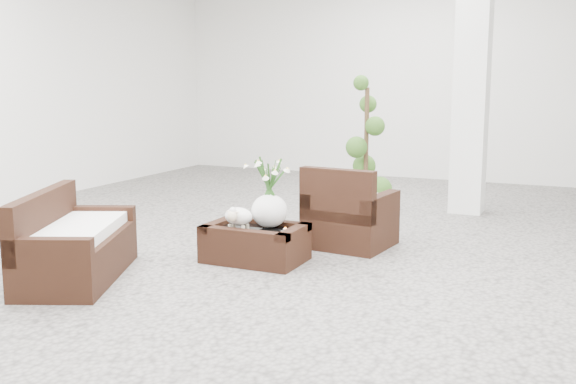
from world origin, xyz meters
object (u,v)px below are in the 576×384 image
at_px(coffee_table, 255,245).
at_px(loveseat, 77,236).
at_px(armchair, 351,206).
at_px(topiary, 366,148).

relative_size(coffee_table, loveseat, 0.64).
height_order(coffee_table, loveseat, loveseat).
bearing_deg(armchair, loveseat, 55.47).
bearing_deg(loveseat, armchair, -63.89).
relative_size(coffee_table, armchair, 1.08).
bearing_deg(loveseat, topiary, -44.34).
relative_size(armchair, topiary, 0.49).
distance_m(coffee_table, topiary, 2.61).
relative_size(armchair, loveseat, 0.59).
xyz_separation_m(coffee_table, armchair, (0.62, 0.92, 0.26)).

